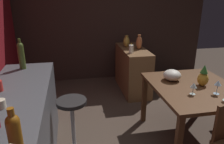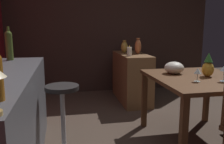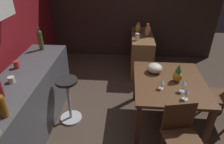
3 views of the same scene
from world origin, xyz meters
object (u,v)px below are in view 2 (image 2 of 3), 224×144
(wine_glass_center, at_px, (198,71))
(pillar_candle_tall, at_px, (129,51))
(vase_brass, at_px, (124,47))
(wine_glass_left, at_px, (224,69))
(wine_bottle_olive, at_px, (9,44))
(sideboard_cabinet, at_px, (131,77))
(pineapple_centerpiece, at_px, (208,67))
(bar_stool, at_px, (63,120))
(vase_copper, at_px, (138,46))
(dining_table, at_px, (199,85))
(fruit_bowl, at_px, (174,68))

(wine_glass_center, height_order, pillar_candle_tall, pillar_candle_tall)
(vase_brass, bearing_deg, wine_glass_left, -165.96)
(pillar_candle_tall, bearing_deg, wine_bottle_olive, 115.42)
(sideboard_cabinet, xyz_separation_m, pineapple_centerpiece, (-1.63, -0.39, 0.44))
(bar_stool, distance_m, vase_copper, 2.13)
(dining_table, distance_m, vase_copper, 1.61)
(wine_glass_left, height_order, wine_bottle_olive, wine_bottle_olive)
(wine_glass_left, distance_m, vase_brass, 2.09)
(wine_glass_left, bearing_deg, wine_bottle_olive, 69.18)
(sideboard_cabinet, relative_size, wine_glass_center, 7.99)
(wine_bottle_olive, bearing_deg, wine_glass_center, -112.33)
(dining_table, bearing_deg, fruit_bowl, 38.91)
(wine_glass_center, distance_m, pillar_candle_tall, 1.56)
(sideboard_cabinet, height_order, pillar_candle_tall, pillar_candle_tall)
(fruit_bowl, height_order, vase_copper, vase_copper)
(pineapple_centerpiece, xyz_separation_m, fruit_bowl, (0.23, 0.28, -0.04))
(vase_brass, bearing_deg, vase_copper, -140.88)
(wine_glass_center, xyz_separation_m, fruit_bowl, (0.43, 0.04, -0.03))
(bar_stool, distance_m, wine_bottle_olive, 1.10)
(dining_table, xyz_separation_m, wine_bottle_olive, (0.58, 2.03, 0.43))
(dining_table, xyz_separation_m, pineapple_centerpiece, (0.01, -0.09, 0.20))
(fruit_bowl, relative_size, vase_brass, 1.02)
(bar_stool, bearing_deg, wine_bottle_olive, 41.36)
(pineapple_centerpiece, relative_size, vase_copper, 0.99)
(dining_table, relative_size, vase_copper, 4.34)
(bar_stool, xyz_separation_m, vase_copper, (1.63, -1.25, 0.55))
(sideboard_cabinet, height_order, bar_stool, sideboard_cabinet)
(dining_table, distance_m, bar_stool, 1.48)
(sideboard_cabinet, xyz_separation_m, vase_brass, (0.15, 0.09, 0.51))
(wine_glass_center, xyz_separation_m, pineapple_centerpiece, (0.20, -0.24, 0.01))
(dining_table, bearing_deg, wine_bottle_olive, 74.01)
(wine_glass_left, bearing_deg, sideboard_cabinet, 12.48)
(pineapple_centerpiece, xyz_separation_m, pillar_candle_tall, (1.34, 0.51, 0.04))
(dining_table, height_order, wine_glass_left, wine_glass_left)
(fruit_bowl, bearing_deg, sideboard_cabinet, 4.38)
(sideboard_cabinet, distance_m, bar_stool, 2.06)
(wine_bottle_olive, bearing_deg, vase_brass, -53.65)
(sideboard_cabinet, relative_size, pineapple_centerpiece, 4.21)
(bar_stool, relative_size, wine_bottle_olive, 1.94)
(sideboard_cabinet, xyz_separation_m, wine_glass_center, (-1.83, -0.15, 0.43))
(bar_stool, bearing_deg, pineapple_centerpiece, -87.31)
(dining_table, height_order, fruit_bowl, fruit_bowl)
(pineapple_centerpiece, bearing_deg, wine_glass_center, 129.88)
(dining_table, height_order, vase_copper, vase_copper)
(vase_copper, bearing_deg, sideboard_cabinet, 52.64)
(pineapple_centerpiece, height_order, vase_brass, vase_brass)
(sideboard_cabinet, height_order, pineapple_centerpiece, pineapple_centerpiece)
(wine_glass_center, distance_m, fruit_bowl, 0.43)
(bar_stool, xyz_separation_m, wine_glass_left, (-0.17, -1.58, 0.47))
(wine_bottle_olive, xyz_separation_m, vase_brass, (1.21, -1.64, -0.16))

